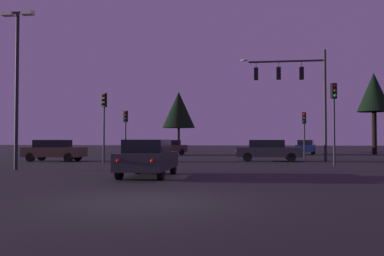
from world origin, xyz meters
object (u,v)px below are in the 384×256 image
Objects in this scene: traffic_light_far_side at (104,114)px; car_crossing_right at (54,150)px; car_crossing_left at (268,150)px; parking_lot_lamp_post at (17,69)px; traffic_light_median at (304,126)px; traffic_signal_mast_arm at (299,85)px; car_nearside_lane at (148,157)px; car_far_lane at (166,147)px; car_parked_lot at (306,147)px; tree_center_horizon at (179,110)px; traffic_light_corner_right at (125,125)px; traffic_light_corner_left at (334,108)px; tree_left_far at (374,93)px.

car_crossing_right is at bearing 156.91° from traffic_light_far_side.
traffic_light_far_side is 11.69m from car_crossing_left.
parking_lot_lamp_post reaches higher than car_crossing_left.
traffic_light_median is at bearing 55.48° from car_crossing_left.
traffic_signal_mast_arm is at bearing 35.52° from parking_lot_lamp_post.
traffic_light_median is 19.51m from car_nearside_lane.
traffic_signal_mast_arm is at bearing 18.89° from traffic_light_far_side.
car_far_lane is (-12.79, 6.50, -1.87)m from traffic_light_median.
car_parked_lot is 0.58× the size of parking_lot_lamp_post.
traffic_light_median is 19.29m from car_crossing_right.
tree_center_horizon is at bearing 98.74° from car_nearside_lane.
parking_lot_lamp_post is 32.82m from tree_center_horizon.
traffic_light_corner_right is 14.33m from traffic_light_median.
traffic_signal_mast_arm is 18.04m from car_crossing_right.
parking_lot_lamp_post is (-3.04, -21.31, 4.31)m from car_far_lane.
parking_lot_lamp_post is (-1.73, -12.25, 2.37)m from traffic_light_corner_right.
tree_center_horizon is at bearing 90.08° from traffic_light_far_side.
traffic_light_corner_left is at bearing -23.41° from traffic_light_corner_right.
parking_lot_lamp_post is (-2.19, -6.35, 1.89)m from traffic_light_far_side.
traffic_light_median is at bearing 65.00° from car_nearside_lane.
traffic_light_corner_left is at bearing -51.72° from car_crossing_left.
traffic_light_far_side is 23.94m from car_parked_lot.
car_far_lane is (-9.82, 10.82, -0.00)m from car_crossing_left.
traffic_signal_mast_arm is at bearing -100.75° from traffic_light_median.
car_crossing_right is at bearing -171.45° from car_crossing_left.
car_parked_lot is at bearing 82.82° from traffic_light_median.
tree_left_far is at bearing 10.74° from car_parked_lot.
car_parked_lot is (14.91, 18.58, -2.43)m from traffic_light_far_side.
tree_center_horizon reaches higher than car_nearside_lane.
traffic_light_median is at bearing 94.40° from traffic_light_corner_left.
traffic_signal_mast_arm reaches higher than tree_center_horizon.
traffic_light_far_side is 0.99× the size of car_crossing_left.
car_parked_lot is (15.38, 12.67, -1.94)m from traffic_light_corner_right.
tree_center_horizon is at bearing 127.30° from traffic_light_median.
car_crossing_right is 0.92× the size of car_parked_lot.
traffic_light_median is (0.77, 4.06, -2.72)m from traffic_signal_mast_arm.
tree_center_horizon is at bearing 163.68° from tree_left_far.
traffic_light_corner_left is 12.67m from car_nearside_lane.
traffic_light_corner_left is 16.13m from traffic_light_corner_right.
car_crossing_left is 15.05m from car_parked_lot.
car_crossing_left is 0.99× the size of car_parked_lot.
traffic_signal_mast_arm is 2.11× the size of traffic_light_median.
traffic_light_far_side is at bearing -93.24° from car_far_lane.
car_nearside_lane is at bearing -111.52° from car_crossing_left.
tree_center_horizon is at bearing 118.09° from traffic_light_corner_left.
traffic_signal_mast_arm is at bearing -41.32° from car_far_lane.
car_nearside_lane is 0.94× the size of car_crossing_left.
car_crossing_right is at bearing 105.02° from parking_lot_lamp_post.
car_nearside_lane and car_crossing_left have the same top height.
tree_center_horizon is (-0.88, 11.44, 4.62)m from car_far_lane.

